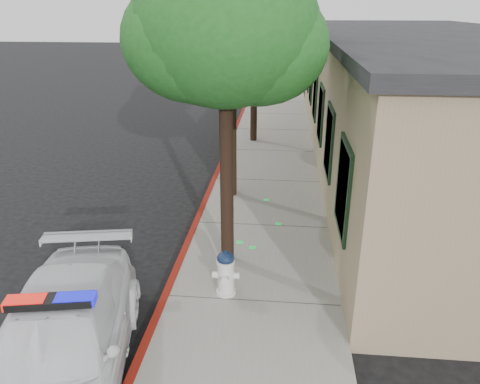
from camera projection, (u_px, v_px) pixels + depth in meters
name	position (u px, v px, depth m)	size (l,w,h in m)	color
ground	(163.00, 302.00, 8.23)	(120.00, 120.00, 0.00)	black
sidewalk	(260.00, 228.00, 10.82)	(3.20, 60.00, 0.15)	gray
red_curb	(196.00, 225.00, 10.95)	(0.14, 60.00, 0.16)	maroon
clapboard_building	(424.00, 98.00, 15.11)	(7.30, 20.89, 4.24)	#92775F
police_car	(59.00, 344.00, 6.24)	(2.66, 4.80, 1.43)	white
fire_hydrant	(226.00, 273.00, 8.06)	(0.49, 0.42, 0.86)	silver
street_tree_near	(225.00, 35.00, 7.67)	(3.50, 3.19, 5.84)	black
street_tree_mid	(230.00, 3.00, 10.74)	(3.39, 3.53, 6.47)	black
street_tree_far	(255.00, 26.00, 15.95)	(3.17, 2.91, 5.50)	black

